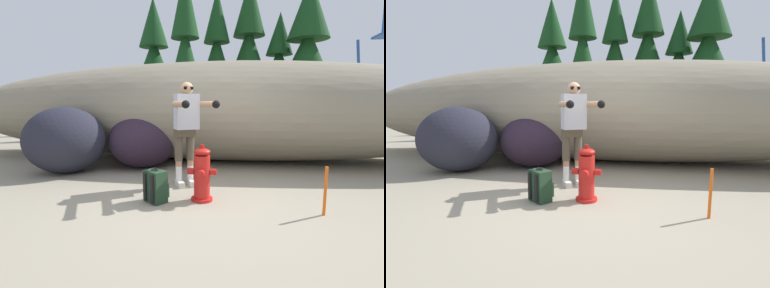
# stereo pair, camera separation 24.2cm
# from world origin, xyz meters

# --- Properties ---
(ground_plane) EXTENTS (56.00, 56.00, 0.04)m
(ground_plane) POSITION_xyz_m (0.00, 0.00, -0.02)
(ground_plane) COLOR gray
(dirt_embankment) EXTENTS (13.90, 3.20, 2.33)m
(dirt_embankment) POSITION_xyz_m (0.00, 3.18, 1.16)
(dirt_embankment) COLOR gray
(dirt_embankment) RESTS_ON ground_plane
(fire_hydrant) EXTENTS (0.40, 0.35, 0.79)m
(fire_hydrant) POSITION_xyz_m (-0.02, 0.08, 0.36)
(fire_hydrant) COLOR red
(fire_hydrant) RESTS_ON ground_plane
(utility_worker) EXTENTS (0.81, 1.04, 1.67)m
(utility_worker) POSITION_xyz_m (-0.35, 0.70, 1.06)
(utility_worker) COLOR beige
(utility_worker) RESTS_ON ground_plane
(spare_backpack) EXTENTS (0.36, 0.36, 0.47)m
(spare_backpack) POSITION_xyz_m (-0.63, -0.08, 0.22)
(spare_backpack) COLOR #1E3823
(spare_backpack) RESTS_ON ground_plane
(boulder_large) EXTENTS (1.93, 1.80, 1.28)m
(boulder_large) POSITION_xyz_m (-2.83, 1.26, 0.64)
(boulder_large) COLOR #232430
(boulder_large) RESTS_ON ground_plane
(boulder_mid) EXTENTS (1.94, 2.01, 1.13)m
(boulder_mid) POSITION_xyz_m (-1.51, 2.02, 0.57)
(boulder_mid) COLOR #281D2B
(boulder_mid) RESTS_ON ground_plane
(pine_tree_far_left) EXTENTS (2.17, 2.17, 6.33)m
(pine_tree_far_left) POSITION_xyz_m (-3.60, 9.90, 3.65)
(pine_tree_far_left) COLOR #47331E
(pine_tree_far_left) RESTS_ON ground_plane
(pine_tree_left) EXTENTS (1.87, 1.87, 6.99)m
(pine_tree_left) POSITION_xyz_m (-1.82, 8.59, 3.61)
(pine_tree_left) COLOR #47331E
(pine_tree_left) RESTS_ON ground_plane
(pine_tree_center) EXTENTS (1.90, 1.90, 6.69)m
(pine_tree_center) POSITION_xyz_m (-0.59, 10.19, 3.78)
(pine_tree_center) COLOR #47331E
(pine_tree_center) RESTS_ON ground_plane
(pine_tree_right) EXTENTS (2.31, 2.31, 7.31)m
(pine_tree_right) POSITION_xyz_m (0.91, 10.58, 4.07)
(pine_tree_right) COLOR #47331E
(pine_tree_right) RESTS_ON ground_plane
(pine_tree_far_right) EXTENTS (1.93, 1.93, 5.64)m
(pine_tree_far_right) POSITION_xyz_m (2.36, 10.76, 3.32)
(pine_tree_far_right) COLOR #47331E
(pine_tree_far_right) RESTS_ON ground_plane
(pine_tree_ridge_end) EXTENTS (2.76, 2.76, 6.71)m
(pine_tree_ridge_end) POSITION_xyz_m (3.42, 9.74, 3.68)
(pine_tree_ridge_end) COLOR #47331E
(pine_tree_ridge_end) RESTS_ON ground_plane
(survey_stake) EXTENTS (0.04, 0.04, 0.60)m
(survey_stake) POSITION_xyz_m (1.51, -0.21, 0.30)
(survey_stake) COLOR #E55914
(survey_stake) RESTS_ON ground_plane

